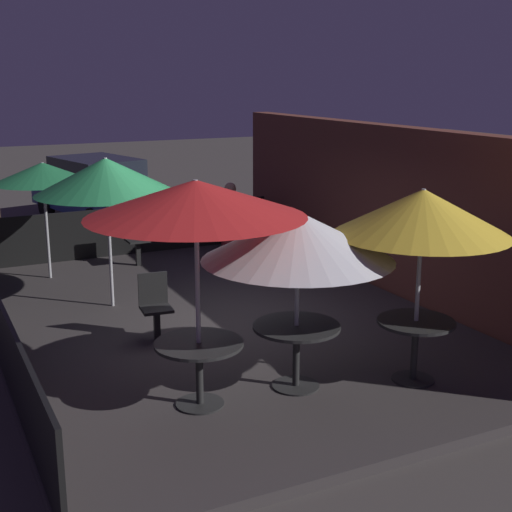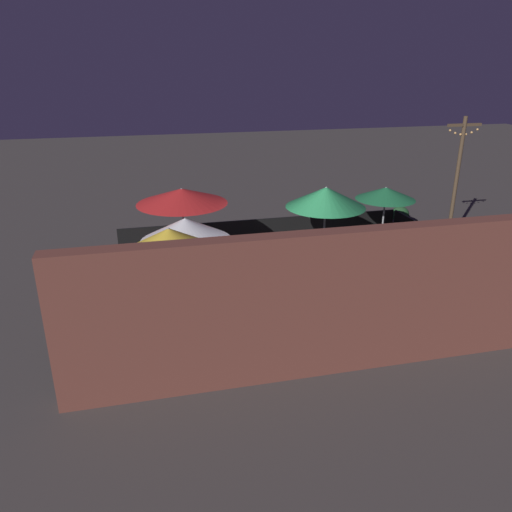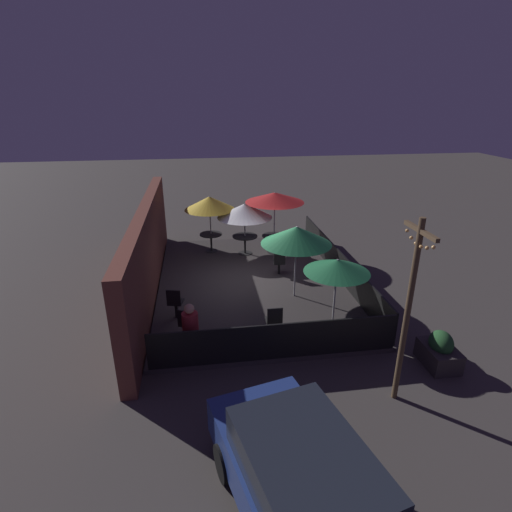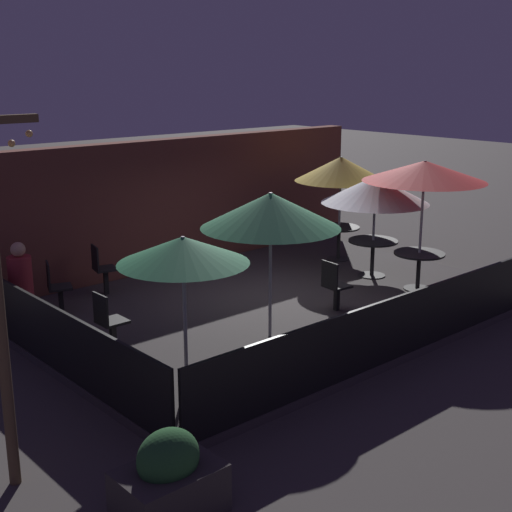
{
  "view_description": "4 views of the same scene",
  "coord_description": "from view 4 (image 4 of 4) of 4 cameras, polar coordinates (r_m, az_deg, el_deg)",
  "views": [
    {
      "loc": [
        9.22,
        -3.84,
        3.6
      ],
      "look_at": [
        0.46,
        0.45,
        1.12
      ],
      "focal_mm": 50.0,
      "sensor_mm": 36.0,
      "label": 1
    },
    {
      "loc": [
        3.55,
        10.92,
        5.56
      ],
      "look_at": [
        1.04,
        0.34,
        1.26
      ],
      "focal_mm": 35.0,
      "sensor_mm": 36.0,
      "label": 2
    },
    {
      "loc": [
        -12.23,
        1.62,
        6.03
      ],
      "look_at": [
        -0.3,
        -0.11,
        1.16
      ],
      "focal_mm": 28.0,
      "sensor_mm": 36.0,
      "label": 3
    },
    {
      "loc": [
        -8.41,
        -8.95,
        4.24
      ],
      "look_at": [
        -0.78,
        -0.35,
        1.18
      ],
      "focal_mm": 50.0,
      "sensor_mm": 36.0,
      "label": 4
    }
  ],
  "objects": [
    {
      "name": "dining_table_0",
      "position": [
        13.86,
        12.91,
        -0.31
      ],
      "size": [
        0.96,
        0.96,
        0.72
      ],
      "color": "black",
      "rests_on": "patio_deck"
    },
    {
      "name": "dining_table_2",
      "position": [
        15.74,
        6.65,
        1.82
      ],
      "size": [
        0.9,
        0.9,
        0.74
      ],
      "color": "black",
      "rests_on": "patio_deck"
    },
    {
      "name": "patio_deck",
      "position": [
        12.97,
        1.55,
        -3.91
      ],
      "size": [
        8.8,
        6.2,
        0.12
      ],
      "color": "#383333",
      "rests_on": "ground_plane"
    },
    {
      "name": "planter_box",
      "position": [
        7.25,
        -6.97,
        -17.34
      ],
      "size": [
        0.99,
        0.7,
        0.91
      ],
      "color": "#332D2D",
      "rests_on": "ground_plane"
    },
    {
      "name": "fence_side_left",
      "position": [
        10.48,
        -16.2,
        -6.09
      ],
      "size": [
        0.05,
        6.0,
        0.95
      ],
      "color": "black",
      "rests_on": "patio_deck"
    },
    {
      "name": "patio_umbrella_0",
      "position": [
        13.53,
        13.33,
        6.62
      ],
      "size": [
        2.28,
        2.28,
        2.46
      ],
      "color": "#B2B2B7",
      "rests_on": "patio_deck"
    },
    {
      "name": "patio_chair_3",
      "position": [
        12.74,
        -15.72,
        -2.26
      ],
      "size": [
        0.52,
        0.52,
        0.9
      ],
      "rotation": [
        0.0,
        0.0,
        -0.36
      ],
      "color": "black",
      "rests_on": "patio_deck"
    },
    {
      "name": "patio_chair_2",
      "position": [
        12.4,
        6.28,
        -2.25
      ],
      "size": [
        0.44,
        0.44,
        0.9
      ],
      "rotation": [
        0.0,
        0.0,
        -0.1
      ],
      "color": "black",
      "rests_on": "patio_deck"
    },
    {
      "name": "patio_umbrella_3",
      "position": [
        9.1,
        -5.85,
        0.46
      ],
      "size": [
        1.71,
        1.71,
        2.04
      ],
      "color": "#B2B2B7",
      "rests_on": "patio_deck"
    },
    {
      "name": "building_wall",
      "position": [
        15.15,
        -7.07,
        3.99
      ],
      "size": [
        10.4,
        0.36,
        2.81
      ],
      "color": "brown",
      "rests_on": "ground_plane"
    },
    {
      "name": "dining_table_1",
      "position": [
        14.57,
        9.33,
        0.7
      ],
      "size": [
        0.99,
        0.99,
        0.75
      ],
      "color": "black",
      "rests_on": "patio_deck"
    },
    {
      "name": "patio_chair_1",
      "position": [
        10.73,
        -11.73,
        -5.04
      ],
      "size": [
        0.4,
        0.4,
        0.94
      ],
      "rotation": [
        0.0,
        0.0,
        0.0
      ],
      "color": "black",
      "rests_on": "patio_deck"
    },
    {
      "name": "patron_0",
      "position": [
        12.35,
        -18.27,
        -2.36
      ],
      "size": [
        0.55,
        0.55,
        1.37
      ],
      "rotation": [
        0.0,
        0.0,
        3.92
      ],
      "color": "maroon",
      "rests_on": "patio_deck"
    },
    {
      "name": "patio_umbrella_1",
      "position": [
        14.33,
        9.53,
        5.27
      ],
      "size": [
        2.14,
        2.14,
        2.05
      ],
      "color": "#B2B2B7",
      "rests_on": "patio_deck"
    },
    {
      "name": "patio_umbrella_4",
      "position": [
        10.77,
        1.18,
        3.66
      ],
      "size": [
        2.15,
        2.15,
        2.3
      ],
      "color": "#B2B2B7",
      "rests_on": "patio_deck"
    },
    {
      "name": "patio_chair_0",
      "position": [
        13.5,
        -12.23,
        -0.9
      ],
      "size": [
        0.48,
        0.48,
        0.95
      ],
      "rotation": [
        0.0,
        0.0,
        -0.23
      ],
      "color": "black",
      "rests_on": "patio_deck"
    },
    {
      "name": "ground_plane",
      "position": [
        12.99,
        1.55,
        -4.16
      ],
      "size": [
        60.0,
        60.0,
        0.0
      ],
      "primitive_type": "plane",
      "color": "#423D3A"
    },
    {
      "name": "fence_front",
      "position": [
        10.9,
        12.66,
        -5.02
      ],
      "size": [
        8.6,
        0.05,
        0.95
      ],
      "color": "black",
      "rests_on": "patio_deck"
    },
    {
      "name": "patio_umbrella_2",
      "position": [
        15.48,
        6.81,
        6.93
      ],
      "size": [
        1.98,
        1.98,
        2.27
      ],
      "color": "#B2B2B7",
      "rests_on": "patio_deck"
    }
  ]
}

